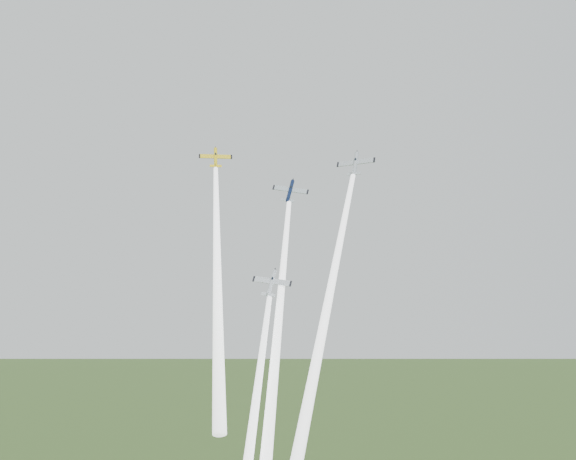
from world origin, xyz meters
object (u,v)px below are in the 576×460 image
object	(u,v)px
plane_navy	(290,191)
plane_silver_low	(271,283)
plane_silver_right	(355,164)
plane_yellow	(216,158)

from	to	relation	value
plane_navy	plane_silver_low	distance (m)	24.22
plane_navy	plane_silver_right	world-z (taller)	plane_silver_right
plane_yellow	plane_navy	size ratio (longest dim) A/B	0.95
plane_yellow	plane_silver_low	world-z (taller)	plane_yellow
plane_yellow	plane_navy	distance (m)	17.62
plane_navy	plane_silver_low	xyz separation A→B (m)	(-2.10, -14.73, -19.11)
plane_yellow	plane_navy	xyz separation A→B (m)	(15.82, -1.81, -7.55)
plane_navy	plane_silver_right	xyz separation A→B (m)	(13.30, -5.57, 4.33)
plane_navy	plane_silver_low	bearing A→B (deg)	-96.57
plane_navy	plane_silver_low	world-z (taller)	plane_navy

